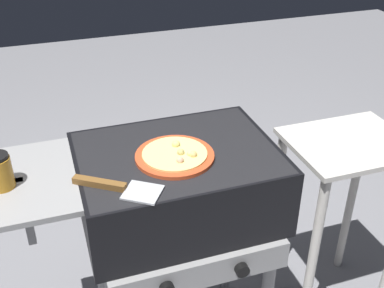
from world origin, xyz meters
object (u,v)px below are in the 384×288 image
object	(u,v)px
grill	(174,190)
pizza_cheese	(175,155)
prep_table	(340,194)
spatula	(117,187)

from	to	relation	value
grill	pizza_cheese	distance (m)	0.16
grill	pizza_cheese	world-z (taller)	pizza_cheese
grill	pizza_cheese	bearing A→B (deg)	-92.99
grill	prep_table	xyz separation A→B (m)	(0.67, 0.00, -0.18)
pizza_cheese	spatula	bearing A→B (deg)	-152.39
pizza_cheese	grill	bearing A→B (deg)	87.01
pizza_cheese	spatula	world-z (taller)	pizza_cheese
grill	spatula	xyz separation A→B (m)	(-0.20, -0.13, 0.15)
grill	spatula	world-z (taller)	spatula
spatula	prep_table	distance (m)	0.95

